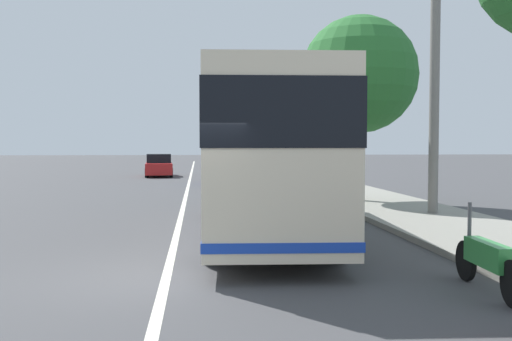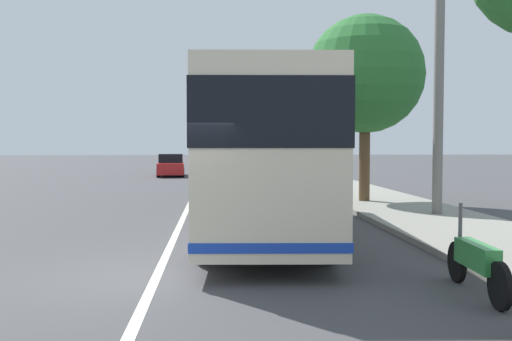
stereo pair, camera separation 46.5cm
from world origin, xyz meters
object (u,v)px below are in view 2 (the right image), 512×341
(roadside_tree_mid_block, at_px, (365,75))
(motorcycle_nearest_curb, at_px, (476,262))
(coach_bus, at_px, (262,149))
(car_far_distant, at_px, (171,166))
(car_side_street, at_px, (235,170))
(utility_pole, at_px, (439,84))

(roadside_tree_mid_block, bearing_deg, motorcycle_nearest_curb, 172.59)
(coach_bus, xyz_separation_m, motorcycle_nearest_curb, (-5.85, -2.64, -1.60))
(car_far_distant, bearing_deg, motorcycle_nearest_curb, 8.55)
(motorcycle_nearest_curb, relative_size, car_far_distant, 0.47)
(coach_bus, bearing_deg, car_side_street, 3.39)
(roadside_tree_mid_block, xyz_separation_m, utility_pole, (-3.97, -1.14, -0.75))
(motorcycle_nearest_curb, bearing_deg, coach_bus, 27.46)
(roadside_tree_mid_block, height_order, utility_pole, utility_pole)
(coach_bus, height_order, car_far_distant, coach_bus)
(car_far_distant, relative_size, car_side_street, 1.16)
(motorcycle_nearest_curb, xyz_separation_m, car_side_street, (23.56, 2.70, 0.27))
(car_far_distant, bearing_deg, car_side_street, 23.99)
(motorcycle_nearest_curb, distance_m, car_side_street, 23.72)
(coach_bus, relative_size, car_far_distant, 2.28)
(coach_bus, height_order, utility_pole, utility_pole)
(coach_bus, bearing_deg, car_far_distant, 12.59)
(motorcycle_nearest_curb, relative_size, car_side_street, 0.54)
(car_far_distant, bearing_deg, coach_bus, 5.63)
(motorcycle_nearest_curb, bearing_deg, roadside_tree_mid_block, -4.21)
(motorcycle_nearest_curb, xyz_separation_m, car_far_distant, (31.52, 6.89, 0.23))
(coach_bus, height_order, roadside_tree_mid_block, roadside_tree_mid_block)
(motorcycle_nearest_curb, relative_size, utility_pole, 0.28)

